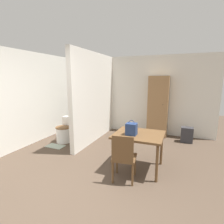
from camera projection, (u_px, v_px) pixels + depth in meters
ground_plane at (52, 205)px, 2.51m from camera, size 16.00×16.00×0.00m
wall_back at (130, 95)px, 5.92m from camera, size 5.32×0.12×2.50m
wall_left at (34, 98)px, 4.88m from camera, size 0.12×4.94×2.50m
partition_wall at (95, 98)px, 5.02m from camera, size 0.12×2.41×2.50m
dining_table at (139, 138)px, 3.42m from camera, size 0.94×0.81×0.73m
wooden_chair at (124, 156)px, 3.01m from camera, size 0.45×0.45×0.87m
toilet at (65, 132)px, 5.02m from camera, size 0.44×0.58×0.69m
handbag at (131, 129)px, 3.33m from camera, size 0.20×0.18×0.29m
wooden_cabinet at (158, 107)px, 5.40m from camera, size 0.60×0.38×1.87m
bath_mat at (55, 146)px, 4.68m from camera, size 0.49×0.28×0.01m
space_heater at (187, 135)px, 4.97m from camera, size 0.32×0.24×0.43m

